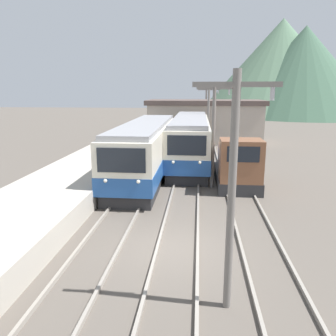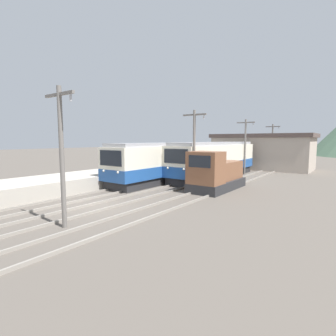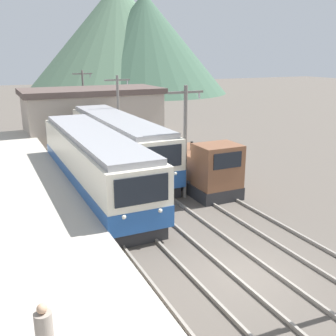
# 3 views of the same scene
# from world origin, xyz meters

# --- Properties ---
(ground_plane) EXTENTS (200.00, 200.00, 0.00)m
(ground_plane) POSITION_xyz_m (0.00, 0.00, 0.00)
(ground_plane) COLOR #564F47
(platform_left) EXTENTS (4.50, 54.00, 1.03)m
(platform_left) POSITION_xyz_m (-6.25, 0.00, 0.51)
(platform_left) COLOR #ADA599
(platform_left) RESTS_ON ground
(track_left) EXTENTS (1.54, 60.00, 0.14)m
(track_left) POSITION_xyz_m (-2.60, 0.00, 0.07)
(track_left) COLOR gray
(track_left) RESTS_ON ground
(track_center) EXTENTS (1.54, 60.00, 0.14)m
(track_center) POSITION_xyz_m (0.20, 0.00, 0.07)
(track_center) COLOR gray
(track_center) RESTS_ON ground
(track_right) EXTENTS (1.54, 60.00, 0.14)m
(track_right) POSITION_xyz_m (3.20, 0.00, 0.07)
(track_right) COLOR gray
(track_right) RESTS_ON ground
(commuter_train_left) EXTENTS (2.84, 14.29, 3.55)m
(commuter_train_left) POSITION_xyz_m (-2.60, 10.43, 1.66)
(commuter_train_left) COLOR #28282B
(commuter_train_left) RESTS_ON ground
(commuter_train_center) EXTENTS (2.84, 14.35, 3.59)m
(commuter_train_center) POSITION_xyz_m (0.20, 14.73, 1.67)
(commuter_train_center) COLOR #28282B
(commuter_train_center) RESTS_ON ground
(shunting_locomotive) EXTENTS (2.40, 5.78, 3.00)m
(shunting_locomotive) POSITION_xyz_m (3.20, 8.65, 1.21)
(shunting_locomotive) COLOR #28282B
(shunting_locomotive) RESTS_ON ground
(catenary_mast_near) EXTENTS (2.00, 0.20, 6.06)m
(catenary_mast_near) POSITION_xyz_m (1.71, -3.15, 3.34)
(catenary_mast_near) COLOR slate
(catenary_mast_near) RESTS_ON ground
(catenary_mast_mid) EXTENTS (2.00, 0.20, 6.06)m
(catenary_mast_mid) POSITION_xyz_m (1.71, 7.91, 3.34)
(catenary_mast_mid) COLOR slate
(catenary_mast_mid) RESTS_ON ground
(catenary_mast_far) EXTENTS (2.00, 0.20, 6.06)m
(catenary_mast_far) POSITION_xyz_m (1.71, 18.97, 3.34)
(catenary_mast_far) COLOR slate
(catenary_mast_far) RESTS_ON ground
(catenary_mast_distant) EXTENTS (2.00, 0.20, 6.06)m
(catenary_mast_distant) POSITION_xyz_m (1.71, 30.02, 3.34)
(catenary_mast_distant) COLOR slate
(catenary_mast_distant) RESTS_ON ground
(station_building) EXTENTS (12.60, 6.30, 4.59)m
(station_building) POSITION_xyz_m (1.50, 26.00, 2.32)
(station_building) COLOR #AD9E8E
(station_building) RESTS_ON ground
(mountain_backdrop) EXTENTS (39.59, 41.02, 21.80)m
(mountain_backdrop) POSITION_xyz_m (21.19, 69.69, 10.40)
(mountain_backdrop) COLOR #3D5B47
(mountain_backdrop) RESTS_ON ground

